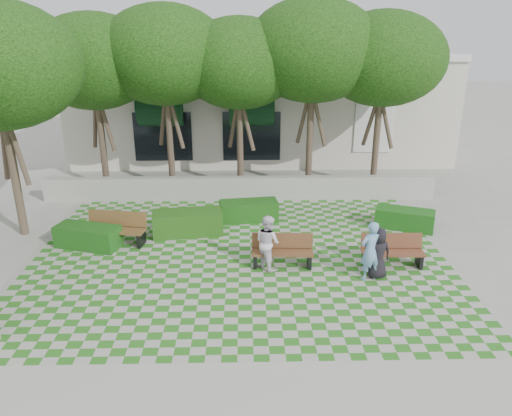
{
  "coord_description": "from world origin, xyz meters",
  "views": [
    {
      "loc": [
        0.19,
        -12.07,
        6.52
      ],
      "look_at": [
        0.5,
        1.5,
        1.4
      ],
      "focal_mm": 35.0,
      "sensor_mm": 36.0,
      "label": 1
    }
  ],
  "objects_px": {
    "person_blue": "(370,251)",
    "hedge_east": "(405,219)",
    "hedge_midleft": "(188,223)",
    "hedge_west": "(88,237)",
    "bench_west": "(116,229)",
    "person_white": "(268,242)",
    "hedge_midright": "(249,211)",
    "person_dark": "(378,253)",
    "bench_mid": "(282,251)",
    "bench_east": "(392,251)"
  },
  "relations": [
    {
      "from": "bench_mid",
      "to": "person_dark",
      "type": "bearing_deg",
      "value": -14.69
    },
    {
      "from": "hedge_east",
      "to": "bench_east",
      "type": "bearing_deg",
      "value": -113.72
    },
    {
      "from": "hedge_east",
      "to": "bench_mid",
      "type": "bearing_deg",
      "value": -148.65
    },
    {
      "from": "bench_mid",
      "to": "hedge_midright",
      "type": "height_order",
      "value": "bench_mid"
    },
    {
      "from": "hedge_midright",
      "to": "hedge_west",
      "type": "distance_m",
      "value": 5.35
    },
    {
      "from": "bench_mid",
      "to": "hedge_midright",
      "type": "distance_m",
      "value": 3.56
    },
    {
      "from": "hedge_midright",
      "to": "person_white",
      "type": "height_order",
      "value": "person_white"
    },
    {
      "from": "hedge_east",
      "to": "bench_west",
      "type": "bearing_deg",
      "value": -174.02
    },
    {
      "from": "bench_west",
      "to": "hedge_east",
      "type": "bearing_deg",
      "value": 15.63
    },
    {
      "from": "bench_west",
      "to": "person_blue",
      "type": "relative_size",
      "value": 1.18
    },
    {
      "from": "bench_west",
      "to": "hedge_midleft",
      "type": "height_order",
      "value": "bench_west"
    },
    {
      "from": "person_white",
      "to": "bench_west",
      "type": "bearing_deg",
      "value": 30.54
    },
    {
      "from": "bench_mid",
      "to": "person_white",
      "type": "distance_m",
      "value": 0.56
    },
    {
      "from": "hedge_west",
      "to": "person_blue",
      "type": "bearing_deg",
      "value": -15.33
    },
    {
      "from": "person_dark",
      "to": "bench_east",
      "type": "bearing_deg",
      "value": -139.31
    },
    {
      "from": "hedge_midright",
      "to": "bench_east",
      "type": "bearing_deg",
      "value": -41.3
    },
    {
      "from": "hedge_east",
      "to": "person_white",
      "type": "distance_m",
      "value": 5.45
    },
    {
      "from": "bench_mid",
      "to": "person_white",
      "type": "xyz_separation_m",
      "value": [
        -0.42,
        -0.14,
        0.35
      ]
    },
    {
      "from": "bench_east",
      "to": "hedge_midright",
      "type": "xyz_separation_m",
      "value": [
        -4.0,
        3.52,
        -0.09
      ]
    },
    {
      "from": "bench_west",
      "to": "hedge_east",
      "type": "distance_m",
      "value": 9.37
    },
    {
      "from": "bench_west",
      "to": "hedge_east",
      "type": "relative_size",
      "value": 1.04
    },
    {
      "from": "hedge_midleft",
      "to": "hedge_east",
      "type": "bearing_deg",
      "value": 2.56
    },
    {
      "from": "bench_east",
      "to": "bench_mid",
      "type": "height_order",
      "value": "bench_east"
    },
    {
      "from": "person_white",
      "to": "hedge_midleft",
      "type": "bearing_deg",
      "value": 7.09
    },
    {
      "from": "hedge_midleft",
      "to": "hedge_west",
      "type": "relative_size",
      "value": 1.14
    },
    {
      "from": "hedge_west",
      "to": "bench_mid",
      "type": "bearing_deg",
      "value": -13.0
    },
    {
      "from": "person_blue",
      "to": "hedge_east",
      "type": "bearing_deg",
      "value": -142.04
    },
    {
      "from": "person_dark",
      "to": "person_blue",
      "type": "bearing_deg",
      "value": 15.01
    },
    {
      "from": "hedge_west",
      "to": "person_blue",
      "type": "height_order",
      "value": "person_blue"
    },
    {
      "from": "bench_mid",
      "to": "hedge_east",
      "type": "relative_size",
      "value": 0.93
    },
    {
      "from": "person_dark",
      "to": "hedge_midright",
      "type": "bearing_deg",
      "value": -59.23
    },
    {
      "from": "bench_west",
      "to": "person_dark",
      "type": "height_order",
      "value": "person_dark"
    },
    {
      "from": "person_dark",
      "to": "person_white",
      "type": "height_order",
      "value": "person_white"
    },
    {
      "from": "hedge_midleft",
      "to": "person_blue",
      "type": "xyz_separation_m",
      "value": [
        5.15,
        -3.15,
        0.44
      ]
    },
    {
      "from": "hedge_east",
      "to": "hedge_midright",
      "type": "relative_size",
      "value": 0.95
    },
    {
      "from": "hedge_east",
      "to": "hedge_midright",
      "type": "distance_m",
      "value": 5.25
    },
    {
      "from": "hedge_midleft",
      "to": "person_blue",
      "type": "distance_m",
      "value": 6.05
    },
    {
      "from": "bench_west",
      "to": "hedge_midright",
      "type": "distance_m",
      "value": 4.52
    },
    {
      "from": "hedge_midright",
      "to": "person_dark",
      "type": "bearing_deg",
      "value": -51.03
    },
    {
      "from": "hedge_midleft",
      "to": "bench_east",
      "type": "bearing_deg",
      "value": -21.47
    },
    {
      "from": "person_white",
      "to": "bench_east",
      "type": "bearing_deg",
      "value": -127.5
    },
    {
      "from": "hedge_midleft",
      "to": "hedge_west",
      "type": "height_order",
      "value": "hedge_midleft"
    },
    {
      "from": "hedge_east",
      "to": "person_blue",
      "type": "xyz_separation_m",
      "value": [
        -2.02,
        -3.47,
        0.5
      ]
    },
    {
      "from": "bench_mid",
      "to": "hedge_midleft",
      "type": "relative_size",
      "value": 0.79
    },
    {
      "from": "person_white",
      "to": "hedge_west",
      "type": "bearing_deg",
      "value": 36.05
    },
    {
      "from": "bench_east",
      "to": "person_dark",
      "type": "height_order",
      "value": "person_dark"
    },
    {
      "from": "bench_east",
      "to": "person_blue",
      "type": "relative_size",
      "value": 1.05
    },
    {
      "from": "bench_east",
      "to": "person_blue",
      "type": "xyz_separation_m",
      "value": [
        -0.84,
        -0.79,
        0.39
      ]
    },
    {
      "from": "person_blue",
      "to": "person_dark",
      "type": "bearing_deg",
      "value": -178.63
    },
    {
      "from": "hedge_midleft",
      "to": "person_dark",
      "type": "height_order",
      "value": "person_dark"
    }
  ]
}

